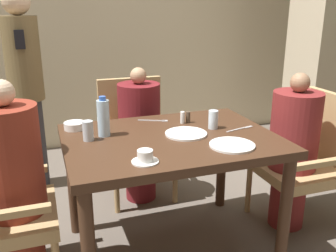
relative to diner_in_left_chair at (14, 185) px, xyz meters
The scene contains 21 objects.
ground_plane 1.05m from the diner_in_left_chair, ahead, with size 16.00×16.00×0.00m, color #60564C.
wall_back 2.43m from the diner_in_left_chair, 67.64° to the left, with size 8.00×0.06×2.80m.
pillar_stone 3.19m from the diner_in_left_chair, 21.41° to the left, with size 0.51×0.51×2.70m.
dining_table 0.88m from the diner_in_left_chair, ahead, with size 1.22×0.91×0.76m.
diner_in_left_chair is the anchor object (origin of this frame).
chair_far_side 1.23m from the diner_in_left_chair, 44.59° to the left, with size 0.53×0.53×0.93m.
diner_in_far_chair 1.13m from the diner_in_left_chair, 39.30° to the left, with size 0.32×0.32×1.06m.
chair_right_side 1.89m from the diner_in_left_chair, ahead, with size 0.53×0.53×0.93m.
diner_in_right_chair 1.75m from the diner_in_left_chair, ahead, with size 0.32×0.32×1.09m.
standing_host 1.25m from the diner_in_left_chair, 86.44° to the left, with size 0.28×0.31×1.63m.
plate_main_left 0.99m from the diner_in_left_chair, ahead, with size 0.25×0.25×0.01m.
plate_main_right 1.18m from the diner_in_left_chair, 12.82° to the right, with size 0.25×0.25×0.01m.
teacup_with_saucer 0.73m from the diner_in_left_chair, 26.61° to the right, with size 0.13×0.13×0.06m.
bowl_small 0.52m from the diner_in_left_chair, 41.87° to the left, with size 0.13×0.13×0.04m.
water_bottle 0.60m from the diner_in_left_chair, 15.34° to the left, with size 0.07×0.07×0.24m.
glass_tall_near 0.48m from the diner_in_left_chair, 12.24° to the left, with size 0.06×0.06×0.11m.
glass_tall_mid 1.19m from the diner_in_left_chair, ahead, with size 0.06×0.06×0.11m.
salt_shaker 1.07m from the diner_in_left_chair, 11.78° to the left, with size 0.03×0.03×0.08m.
pepper_shaker 1.11m from the diner_in_left_chair, 11.36° to the left, with size 0.03×0.03×0.07m.
fork_beside_plate 0.96m from the diner_in_left_chair, 19.91° to the left, with size 0.19×0.10×0.00m.
knife_beside_plate 1.34m from the diner_in_left_chair, ahead, with size 0.21×0.07×0.00m.
Camera 1 is at (-0.69, -1.94, 1.49)m, focal length 40.00 mm.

